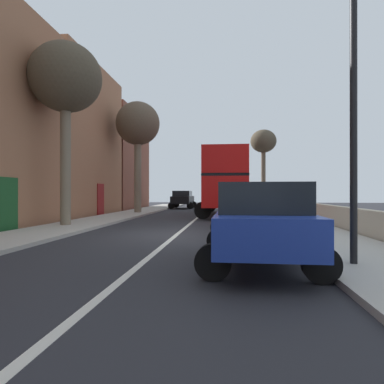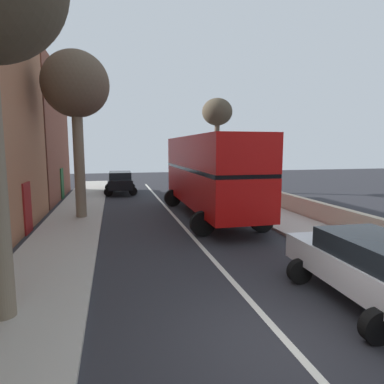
{
  "view_description": "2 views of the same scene",
  "coord_description": "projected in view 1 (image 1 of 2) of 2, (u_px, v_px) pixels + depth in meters",
  "views": [
    {
      "loc": [
        1.83,
        -12.41,
        1.51
      ],
      "look_at": [
        -0.35,
        8.68,
        1.56
      ],
      "focal_mm": 32.53,
      "sensor_mm": 36.0,
      "label": 1
    },
    {
      "loc": [
        -2.97,
        -4.88,
        3.51
      ],
      "look_at": [
        0.87,
        11.17,
        1.27
      ],
      "focal_mm": 30.69,
      "sensor_mm": 36.0,
      "label": 2
    }
  ],
  "objects": [
    {
      "name": "sidewalk_right",
      "position": [
        317.0,
        235.0,
        12.02
      ],
      "size": [
        2.6,
        60.0,
        0.12
      ],
      "primitive_type": "cube",
      "color": "#B2ADA3",
      "rests_on": "ground"
    },
    {
      "name": "street_tree_right_3",
      "position": [
        263.0,
        144.0,
        32.25
      ],
      "size": [
        2.39,
        2.39,
        7.25
      ],
      "color": "brown",
      "rests_on": "sidewalk_right"
    },
    {
      "name": "road_centre_line",
      "position": [
        177.0,
        234.0,
        12.53
      ],
      "size": [
        0.16,
        54.0,
        0.01
      ],
      "primitive_type": "cube",
      "color": "silver",
      "rests_on": "ground"
    },
    {
      "name": "parked_car_white_right_0",
      "position": [
        245.0,
        208.0,
        13.23
      ],
      "size": [
        2.55,
        4.41,
        1.61
      ],
      "color": "silver",
      "rests_on": "ground"
    },
    {
      "name": "ground_plane",
      "position": [
        177.0,
        235.0,
        12.53
      ],
      "size": [
        84.0,
        84.0,
        0.0
      ],
      "primitive_type": "plane",
      "color": "#28282D"
    },
    {
      "name": "parked_car_blue_right_3",
      "position": [
        260.0,
        220.0,
        7.15
      ],
      "size": [
        2.48,
        4.41,
        1.7
      ],
      "color": "#1E389E",
      "rests_on": "ground"
    },
    {
      "name": "double_decker_bus",
      "position": [
        226.0,
        180.0,
        23.2
      ],
      "size": [
        3.58,
        10.15,
        4.06
      ],
      "color": "#BD0E0D",
      "rests_on": "ground"
    },
    {
      "name": "lamppost_right",
      "position": [
        354.0,
        76.0,
        6.85
      ],
      "size": [
        0.32,
        0.32,
        6.31
      ],
      "color": "black",
      "rests_on": "sidewalk_right"
    },
    {
      "name": "street_tree_left_4",
      "position": [
        138.0,
        126.0,
        24.84
      ],
      "size": [
        3.11,
        3.11,
        7.9
      ],
      "color": "#7A6B56",
      "rests_on": "sidewalk_left"
    },
    {
      "name": "boundary_wall_right",
      "position": [
        364.0,
        223.0,
        11.86
      ],
      "size": [
        0.36,
        54.0,
        0.95
      ],
      "primitive_type": "cube",
      "color": "beige",
      "rests_on": "ground"
    },
    {
      "name": "parked_car_black_left_4",
      "position": [
        183.0,
        198.0,
        33.5
      ],
      "size": [
        2.43,
        4.59,
        1.69
      ],
      "color": "black",
      "rests_on": "ground"
    },
    {
      "name": "sidewalk_left",
      "position": [
        48.0,
        231.0,
        13.03
      ],
      "size": [
        2.6,
        60.0,
        0.12
      ],
      "primitive_type": "cube",
      "color": "#B2ADA3",
      "rests_on": "ground"
    },
    {
      "name": "street_tree_left_2",
      "position": [
        66.0,
        80.0,
        15.15
      ],
      "size": [
        3.11,
        3.11,
        7.94
      ],
      "color": "#7A6B56",
      "rests_on": "sidewalk_left"
    }
  ]
}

